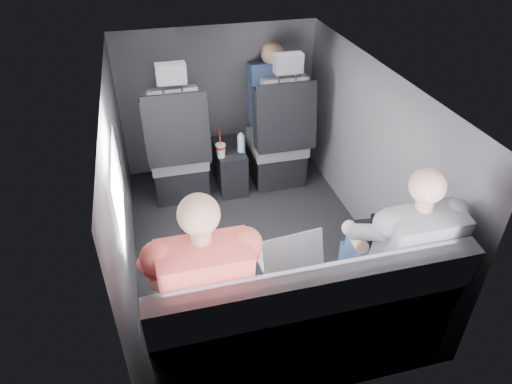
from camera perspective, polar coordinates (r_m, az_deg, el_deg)
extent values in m
plane|color=black|center=(3.59, -0.35, -6.61)|extent=(2.60, 2.60, 0.00)
plane|color=#B2B2AD|center=(2.89, -0.44, 14.07)|extent=(2.60, 2.60, 0.00)
cube|color=#56565B|center=(3.13, -16.60, 0.33)|extent=(0.02, 2.60, 1.35)
cube|color=#56565B|center=(3.48, 14.18, 4.46)|extent=(0.02, 2.60, 1.35)
cube|color=#56565B|center=(4.32, -4.67, 11.41)|extent=(1.80, 0.02, 1.35)
cube|color=#56565B|center=(2.24, 8.03, -14.67)|extent=(1.80, 0.02, 1.35)
cube|color=white|center=(2.75, -16.88, 0.89)|extent=(0.02, 0.75, 0.42)
cube|color=black|center=(3.81, 3.79, 10.24)|extent=(0.35, 0.11, 0.59)
cube|color=black|center=(4.18, -9.46, 2.06)|extent=(0.46, 0.48, 0.30)
cube|color=slate|center=(4.05, -9.73, 4.67)|extent=(0.48, 0.46, 0.14)
cube|color=slate|center=(3.70, -9.93, 8.17)|extent=(0.38, 0.18, 0.61)
cube|color=black|center=(3.71, -13.28, 7.29)|extent=(0.08, 0.21, 0.53)
cube|color=black|center=(3.73, -6.51, 8.20)|extent=(0.08, 0.21, 0.53)
cube|color=black|center=(3.64, -9.81, 7.60)|extent=(0.50, 0.11, 0.58)
cube|color=slate|center=(3.49, -10.59, 14.37)|extent=(0.22, 0.10, 0.15)
cube|color=black|center=(4.32, 2.47, 3.68)|extent=(0.46, 0.48, 0.30)
cube|color=slate|center=(4.19, 2.62, 6.25)|extent=(0.48, 0.46, 0.14)
cube|color=slate|center=(3.85, 3.62, 9.74)|extent=(0.38, 0.18, 0.61)
cube|color=black|center=(3.81, 0.41, 9.01)|extent=(0.08, 0.21, 0.53)
cube|color=black|center=(3.93, 6.71, 9.63)|extent=(0.08, 0.21, 0.53)
cube|color=black|center=(3.80, 3.92, 9.20)|extent=(0.50, 0.11, 0.58)
cube|color=slate|center=(3.66, 4.07, 15.76)|extent=(0.22, 0.10, 0.15)
cube|color=black|center=(4.17, -3.31, 3.21)|extent=(0.24, 0.48, 0.40)
cylinder|color=black|center=(3.95, -3.77, 4.78)|extent=(0.09, 0.09, 0.01)
cylinder|color=black|center=(3.97, -2.21, 4.99)|extent=(0.09, 0.09, 0.01)
cube|color=slate|center=(2.74, 5.07, -16.62)|extent=(1.60, 0.50, 0.45)
cube|color=slate|center=(2.26, 7.57, -13.67)|extent=(1.60, 0.17, 0.47)
cylinder|color=red|center=(3.87, -4.46, 5.64)|extent=(0.09, 0.09, 0.02)
cylinder|color=white|center=(3.86, -4.47, 5.90)|extent=(0.09, 0.09, 0.01)
cylinder|color=red|center=(3.83, -4.52, 6.90)|extent=(0.01, 0.01, 0.14)
cylinder|color=#A9CDE5|center=(3.94, -1.88, 6.00)|extent=(0.06, 0.06, 0.16)
cylinder|color=#A9CDE5|center=(3.90, -1.91, 7.16)|extent=(0.04, 0.04, 0.02)
cube|color=silver|center=(2.56, -7.81, -9.57)|extent=(0.41, 0.35, 0.02)
cube|color=silver|center=(2.54, -7.78, -9.61)|extent=(0.31, 0.22, 0.00)
cube|color=silver|center=(2.61, -8.05, -8.27)|extent=(0.12, 0.08, 0.00)
cube|color=silver|center=(2.36, -7.51, -9.91)|extent=(0.35, 0.18, 0.24)
cube|color=white|center=(2.36, -7.53, -9.83)|extent=(0.31, 0.15, 0.20)
cube|color=silver|center=(2.64, 3.59, -7.64)|extent=(0.36, 0.27, 0.02)
cube|color=silver|center=(2.62, 3.69, -7.68)|extent=(0.29, 0.16, 0.00)
cube|color=silver|center=(2.68, 3.14, -6.49)|extent=(0.11, 0.06, 0.00)
cube|color=silver|center=(2.45, 4.73, -7.78)|extent=(0.35, 0.10, 0.23)
cube|color=white|center=(2.46, 4.68, -7.71)|extent=(0.30, 0.08, 0.19)
cube|color=black|center=(2.90, 15.55, -4.62)|extent=(0.35, 0.26, 0.02)
cube|color=black|center=(2.88, 15.72, -4.63)|extent=(0.28, 0.15, 0.00)
cube|color=black|center=(2.94, 14.96, -3.63)|extent=(0.10, 0.06, 0.00)
cube|color=black|center=(2.73, 17.33, -4.51)|extent=(0.34, 0.10, 0.22)
cube|color=white|center=(2.73, 17.25, -4.45)|extent=(0.30, 0.08, 0.19)
cube|color=#333338|center=(2.52, -9.31, -12.95)|extent=(0.16, 0.46, 0.14)
cube|color=#333338|center=(2.53, -4.06, -12.13)|extent=(0.16, 0.46, 0.14)
cube|color=#333338|center=(2.90, -9.33, -13.48)|extent=(0.14, 0.14, 0.45)
cube|color=#333338|center=(2.91, -4.75, -12.77)|extent=(0.14, 0.14, 0.45)
cube|color=#E84C52|center=(2.20, -6.30, -11.72)|extent=(0.42, 0.28, 0.56)
sphere|color=tan|center=(1.96, -7.18, -2.80)|extent=(0.19, 0.19, 0.19)
cylinder|color=tan|center=(2.46, -12.06, -9.36)|extent=(0.12, 0.29, 0.12)
cylinder|color=tan|center=(2.49, -2.43, -7.91)|extent=(0.12, 0.29, 0.12)
cube|color=navy|center=(2.77, 14.29, -8.55)|extent=(0.15, 0.44, 0.13)
cube|color=navy|center=(2.86, 18.20, -7.64)|extent=(0.15, 0.44, 0.13)
cube|color=navy|center=(3.11, 11.67, -9.75)|extent=(0.13, 0.13, 0.45)
cube|color=navy|center=(3.19, 15.26, -8.93)|extent=(0.13, 0.13, 0.45)
cube|color=gray|center=(2.54, 19.27, -6.91)|extent=(0.40, 0.27, 0.54)
sphere|color=beige|center=(2.33, 20.66, 0.74)|extent=(0.18, 0.18, 0.18)
cylinder|color=beige|center=(2.68, 12.30, -5.42)|extent=(0.11, 0.27, 0.12)
cylinder|color=beige|center=(2.86, 19.50, -3.96)|extent=(0.11, 0.27, 0.12)
cube|color=navy|center=(4.17, 2.01, 12.23)|extent=(0.40, 0.25, 0.58)
sphere|color=tan|center=(4.07, 2.04, 16.95)|extent=(0.20, 0.20, 0.20)
cube|color=navy|center=(4.34, 1.72, 8.97)|extent=(0.34, 0.40, 0.12)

